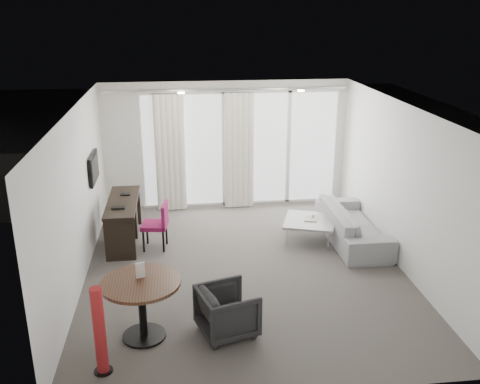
{
  "coord_description": "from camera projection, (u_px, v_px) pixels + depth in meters",
  "views": [
    {
      "loc": [
        -0.99,
        -7.65,
        4.02
      ],
      "look_at": [
        0.0,
        0.6,
        1.1
      ],
      "focal_mm": 40.0,
      "sensor_mm": 36.0,
      "label": 1
    }
  ],
  "objects": [
    {
      "name": "red_lamp",
      "position": [
        100.0,
        331.0,
        6.01
      ],
      "size": [
        0.24,
        0.24,
        1.09
      ],
      "primitive_type": "cylinder",
      "rotation": [
        0.0,
        0.0,
        0.12
      ],
      "color": "maroon",
      "rests_on": "floor"
    },
    {
      "name": "menu_card",
      "position": [
        141.0,
        283.0,
        6.7
      ],
      "size": [
        0.11,
        0.05,
        0.21
      ],
      "primitive_type": null,
      "rotation": [
        0.0,
        0.0,
        0.27
      ],
      "color": "white",
      "rests_on": "round_table"
    },
    {
      "name": "curtain_right",
      "position": [
        239.0,
        151.0,
        10.89
      ],
      "size": [
        0.6,
        0.2,
        2.38
      ],
      "primitive_type": null,
      "color": "silver",
      "rests_on": "ground"
    },
    {
      "name": "downlight_a",
      "position": [
        181.0,
        93.0,
        9.15
      ],
      "size": [
        0.12,
        0.12,
        0.02
      ],
      "primitive_type": "cylinder",
      "color": "#FFE0B2",
      "rests_on": "ceiling"
    },
    {
      "name": "rattan_chair_a",
      "position": [
        247.0,
        159.0,
        13.13
      ],
      "size": [
        0.63,
        0.63,
        0.86
      ],
      "primitive_type": null,
      "rotation": [
        0.0,
        0.0,
        -0.06
      ],
      "color": "brown",
      "rests_on": "terrace_slab"
    },
    {
      "name": "rattan_chair_b",
      "position": [
        284.0,
        164.0,
        12.73
      ],
      "size": [
        0.63,
        0.63,
        0.86
      ],
      "primitive_type": null,
      "rotation": [
        0.0,
        0.0,
        -0.07
      ],
      "color": "brown",
      "rests_on": "terrace_slab"
    },
    {
      "name": "desk",
      "position": [
        124.0,
        221.0,
        9.48
      ],
      "size": [
        0.52,
        1.65,
        0.77
      ],
      "primitive_type": null,
      "color": "black",
      "rests_on": "floor"
    },
    {
      "name": "downlight_b",
      "position": [
        301.0,
        91.0,
        9.39
      ],
      "size": [
        0.12,
        0.12,
        0.02
      ],
      "primitive_type": "cylinder",
      "color": "#FFE0B2",
      "rests_on": "ceiling"
    },
    {
      "name": "curtain_track",
      "position": [
        227.0,
        90.0,
        10.44
      ],
      "size": [
        4.8,
        0.04,
        0.04
      ],
      "primitive_type": null,
      "color": "#B2B2B7",
      "rests_on": "ceiling"
    },
    {
      "name": "wall_right",
      "position": [
        401.0,
        186.0,
        8.46
      ],
      "size": [
        0.0,
        6.0,
        2.6
      ],
      "primitive_type": "cube",
      "color": "silver",
      "rests_on": "ground"
    },
    {
      "name": "sofa",
      "position": [
        353.0,
        224.0,
        9.54
      ],
      "size": [
        0.84,
        2.14,
        0.63
      ],
      "primitive_type": "imported",
      "rotation": [
        0.0,
        0.0,
        1.57
      ],
      "color": "gray",
      "rests_on": "floor"
    },
    {
      "name": "tv",
      "position": [
        94.0,
        168.0,
        9.25
      ],
      "size": [
        0.05,
        0.8,
        0.5
      ],
      "primitive_type": null,
      "color": "black",
      "rests_on": "wall_left"
    },
    {
      "name": "floor",
      "position": [
        244.0,
        268.0,
        8.61
      ],
      "size": [
        5.0,
        6.0,
        0.0
      ],
      "primitive_type": "cube",
      "color": "#4F4A45",
      "rests_on": "ground"
    },
    {
      "name": "wall_front",
      "position": [
        282.0,
        291.0,
        5.37
      ],
      "size": [
        5.0,
        0.0,
        2.6
      ],
      "primitive_type": "cube",
      "color": "silver",
      "rests_on": "ground"
    },
    {
      "name": "curtain_left",
      "position": [
        170.0,
        153.0,
        10.73
      ],
      "size": [
        0.6,
        0.2,
        2.38
      ],
      "primitive_type": null,
      "color": "silver",
      "rests_on": "ground"
    },
    {
      "name": "magazine",
      "position": [
        311.0,
        221.0,
        9.58
      ],
      "size": [
        0.29,
        0.32,
        0.02
      ],
      "primitive_type": null,
      "rotation": [
        0.0,
        0.0,
        -0.33
      ],
      "color": "gray",
      "rests_on": "coffee_table"
    },
    {
      "name": "window_frame",
      "position": [
        241.0,
        149.0,
        11.03
      ],
      "size": [
        4.1,
        0.06,
        2.44
      ],
      "primitive_type": null,
      "color": "white",
      "rests_on": "ground"
    },
    {
      "name": "tub_armchair",
      "position": [
        227.0,
        311.0,
        6.82
      ],
      "size": [
        0.87,
        0.85,
        0.64
      ],
      "primitive_type": "imported",
      "rotation": [
        0.0,
        0.0,
        1.86
      ],
      "color": "black",
      "rests_on": "floor"
    },
    {
      "name": "wall_left",
      "position": [
        77.0,
        199.0,
        7.9
      ],
      "size": [
        0.0,
        6.0,
        2.6
      ],
      "primitive_type": "cube",
      "color": "silver",
      "rests_on": "ground"
    },
    {
      "name": "balustrade",
      "position": [
        227.0,
        146.0,
        14.06
      ],
      "size": [
        5.5,
        0.06,
        1.05
      ],
      "primitive_type": null,
      "color": "#B2B2B7",
      "rests_on": "terrace_slab"
    },
    {
      "name": "round_table",
      "position": [
        142.0,
        309.0,
        6.72
      ],
      "size": [
        1.19,
        1.19,
        0.8
      ],
      "primitive_type": null,
      "rotation": [
        0.0,
        0.0,
        0.23
      ],
      "color": "#432718",
      "rests_on": "floor"
    },
    {
      "name": "rattan_table",
      "position": [
        297.0,
        173.0,
        12.63
      ],
      "size": [
        0.53,
        0.53,
        0.52
      ],
      "primitive_type": null,
      "rotation": [
        0.0,
        0.0,
        -0.03
      ],
      "color": "brown",
      "rests_on": "terrace_slab"
    },
    {
      "name": "remote",
      "position": [
        313.0,
        219.0,
        9.66
      ],
      "size": [
        0.1,
        0.17,
        0.02
      ],
      "primitive_type": null,
      "rotation": [
        0.0,
        0.0,
        -0.3
      ],
      "color": "black",
      "rests_on": "coffee_table"
    },
    {
      "name": "ceiling",
      "position": [
        245.0,
        108.0,
        7.75
      ],
      "size": [
        5.0,
        6.0,
        0.0
      ],
      "primitive_type": "cube",
      "color": "white",
      "rests_on": "ground"
    },
    {
      "name": "window_panel",
      "position": [
        241.0,
        149.0,
        11.05
      ],
      "size": [
        4.0,
        0.02,
        2.38
      ],
      "primitive_type": null,
      "color": "white",
      "rests_on": "ground"
    },
    {
      "name": "coffee_table",
      "position": [
        309.0,
        230.0,
        9.59
      ],
      "size": [
        1.1,
        1.1,
        0.39
      ],
      "primitive_type": null,
      "rotation": [
        0.0,
        0.0,
        -0.33
      ],
      "color": "gray",
      "rests_on": "floor"
    },
    {
      "name": "terrace_slab",
      "position": [
        233.0,
        184.0,
        12.88
      ],
      "size": [
        5.6,
        3.0,
        0.12
      ],
      "primitive_type": "cube",
      "color": "#4D4D50",
      "rests_on": "ground"
    },
    {
      "name": "desk_chair",
      "position": [
        155.0,
        226.0,
        9.21
      ],
      "size": [
        0.51,
        0.49,
        0.83
      ],
      "primitive_type": null,
      "rotation": [
        0.0,
        0.0,
        -0.14
      ],
      "color": "maroon",
      "rests_on": "floor"
    }
  ]
}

